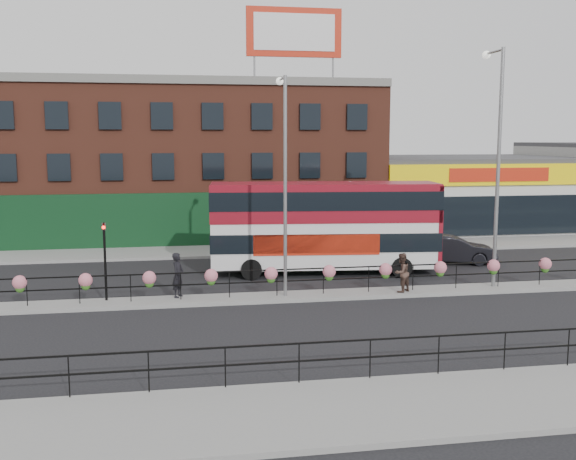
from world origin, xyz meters
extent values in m
plane|color=black|center=(0.00, 0.00, 0.00)|extent=(120.00, 120.00, 0.00)
cube|color=gray|center=(0.00, -12.00, 0.07)|extent=(60.00, 4.00, 0.15)
cube|color=gray|center=(0.00, 12.00, 0.07)|extent=(60.00, 4.00, 0.15)
cube|color=gray|center=(0.00, 0.00, 0.07)|extent=(60.00, 1.60, 0.15)
cube|color=gold|center=(0.00, -9.70, 0.01)|extent=(60.00, 0.10, 0.01)
cube|color=gold|center=(0.00, -9.88, 0.01)|extent=(60.00, 0.10, 0.01)
cube|color=brown|center=(-4.00, 20.00, 5.00)|extent=(25.00, 12.00, 10.00)
cube|color=#3F3F42|center=(-4.00, 20.00, 10.15)|extent=(25.00, 12.00, 0.30)
cube|color=black|center=(-4.00, 13.92, 1.70)|extent=(25.00, 0.25, 3.40)
cube|color=silver|center=(16.00, 20.00, 2.50)|extent=(15.00, 12.00, 5.00)
cube|color=#3F3F42|center=(16.00, 20.00, 5.15)|extent=(15.00, 12.00, 0.30)
cube|color=yellow|center=(16.00, 13.92, 4.30)|extent=(15.00, 0.25, 1.40)
cube|color=red|center=(16.00, 13.80, 4.30)|extent=(7.00, 0.10, 0.90)
cube|color=black|center=(16.00, 13.92, 1.60)|extent=(15.00, 0.25, 2.60)
cube|color=red|center=(2.50, 15.00, 13.20)|extent=(6.00, 0.25, 3.00)
cube|color=silver|center=(2.50, 14.86, 13.20)|extent=(5.10, 0.04, 2.25)
cylinder|color=gray|center=(0.00, 15.00, 11.00)|extent=(0.12, 0.12, 1.40)
cylinder|color=gray|center=(5.00, 15.00, 11.00)|extent=(0.12, 0.12, 1.40)
cube|color=black|center=(0.00, 0.00, 1.25)|extent=(30.00, 0.05, 0.05)
cube|color=black|center=(0.00, 0.00, 0.76)|extent=(30.00, 0.05, 0.05)
cylinder|color=black|center=(-11.00, 0.00, 0.70)|extent=(0.04, 0.04, 1.10)
cylinder|color=black|center=(-9.00, 0.00, 0.70)|extent=(0.04, 0.04, 1.10)
cylinder|color=black|center=(-7.00, 0.00, 0.70)|extent=(0.04, 0.04, 1.10)
cylinder|color=black|center=(-5.00, 0.00, 0.70)|extent=(0.04, 0.04, 1.10)
cylinder|color=black|center=(-3.00, 0.00, 0.70)|extent=(0.04, 0.04, 1.10)
cylinder|color=black|center=(-1.00, 0.00, 0.70)|extent=(0.04, 0.04, 1.10)
cylinder|color=black|center=(1.00, 0.00, 0.70)|extent=(0.04, 0.04, 1.10)
cylinder|color=black|center=(3.00, 0.00, 0.70)|extent=(0.04, 0.04, 1.10)
cylinder|color=black|center=(5.00, 0.00, 0.70)|extent=(0.04, 0.04, 1.10)
cylinder|color=black|center=(7.00, 0.00, 0.70)|extent=(0.04, 0.04, 1.10)
cylinder|color=black|center=(9.00, 0.00, 0.70)|extent=(0.04, 0.04, 1.10)
cylinder|color=black|center=(11.00, 0.00, 0.70)|extent=(0.04, 0.04, 1.10)
sphere|color=#CC6C7D|center=(-11.25, 0.00, 1.10)|extent=(0.56, 0.56, 0.56)
sphere|color=#326A1D|center=(-11.25, 0.00, 0.87)|extent=(0.36, 0.36, 0.36)
sphere|color=#CC6C7D|center=(-8.75, 0.00, 1.10)|extent=(0.56, 0.56, 0.56)
sphere|color=#326A1D|center=(-8.75, 0.00, 0.87)|extent=(0.36, 0.36, 0.36)
sphere|color=#CC6C7D|center=(-6.25, 0.00, 1.10)|extent=(0.56, 0.56, 0.56)
sphere|color=#326A1D|center=(-6.25, 0.00, 0.87)|extent=(0.36, 0.36, 0.36)
sphere|color=#CC6C7D|center=(-3.75, 0.00, 1.10)|extent=(0.56, 0.56, 0.56)
sphere|color=#326A1D|center=(-3.75, 0.00, 0.87)|extent=(0.36, 0.36, 0.36)
sphere|color=#CC6C7D|center=(-1.25, 0.00, 1.10)|extent=(0.56, 0.56, 0.56)
sphere|color=#326A1D|center=(-1.25, 0.00, 0.87)|extent=(0.36, 0.36, 0.36)
sphere|color=#CC6C7D|center=(1.25, 0.00, 1.10)|extent=(0.56, 0.56, 0.56)
sphere|color=#326A1D|center=(1.25, 0.00, 0.87)|extent=(0.36, 0.36, 0.36)
sphere|color=#CC6C7D|center=(3.75, 0.00, 1.10)|extent=(0.56, 0.56, 0.56)
sphere|color=#326A1D|center=(3.75, 0.00, 0.87)|extent=(0.36, 0.36, 0.36)
sphere|color=#CC6C7D|center=(6.25, 0.00, 1.10)|extent=(0.56, 0.56, 0.56)
sphere|color=#326A1D|center=(6.25, 0.00, 0.87)|extent=(0.36, 0.36, 0.36)
sphere|color=#CC6C7D|center=(8.75, 0.00, 1.10)|extent=(0.56, 0.56, 0.56)
sphere|color=#326A1D|center=(8.75, 0.00, 0.87)|extent=(0.36, 0.36, 0.36)
sphere|color=#CC6C7D|center=(11.25, 0.00, 1.10)|extent=(0.56, 0.56, 0.56)
sphere|color=#326A1D|center=(11.25, 0.00, 0.87)|extent=(0.36, 0.36, 0.36)
cube|color=black|center=(-2.00, -10.10, 1.25)|extent=(20.00, 0.05, 0.05)
cube|color=black|center=(-2.00, -10.10, 0.76)|extent=(20.00, 0.05, 0.05)
cylinder|color=black|center=(-8.00, -10.10, 0.70)|extent=(0.04, 0.04, 1.10)
cylinder|color=black|center=(-6.00, -10.10, 0.70)|extent=(0.04, 0.04, 1.10)
cylinder|color=black|center=(-4.00, -10.10, 0.70)|extent=(0.04, 0.04, 1.10)
cylinder|color=black|center=(-2.00, -10.10, 0.70)|extent=(0.04, 0.04, 1.10)
cylinder|color=black|center=(0.00, -10.10, 0.70)|extent=(0.04, 0.04, 1.10)
cylinder|color=black|center=(2.00, -10.10, 0.70)|extent=(0.04, 0.04, 1.10)
cylinder|color=black|center=(4.00, -10.10, 0.70)|extent=(0.04, 0.04, 1.10)
cylinder|color=black|center=(6.00, -10.10, 0.70)|extent=(0.04, 0.04, 1.10)
cube|color=silver|center=(2.14, 4.82, 2.42)|extent=(11.31, 3.68, 4.04)
cube|color=maroon|center=(2.14, 4.82, 3.58)|extent=(11.38, 3.75, 1.82)
cube|color=black|center=(2.14, 4.82, 1.72)|extent=(11.40, 3.77, 0.91)
cube|color=black|center=(2.14, 4.82, 3.74)|extent=(11.42, 3.79, 0.91)
cube|color=maroon|center=(2.14, 4.82, 4.47)|extent=(11.31, 3.68, 0.12)
cube|color=maroon|center=(7.61, 4.24, 2.42)|extent=(0.47, 2.59, 4.04)
cube|color=red|center=(1.50, 3.60, 1.67)|extent=(6.03, 0.68, 1.01)
cylinder|color=black|center=(-1.61, 3.95, 0.50)|extent=(1.04, 0.41, 1.01)
cylinder|color=black|center=(-1.34, 6.46, 0.50)|extent=(1.04, 0.41, 1.01)
cylinder|color=black|center=(5.62, 3.18, 0.50)|extent=(1.04, 0.41, 1.01)
cylinder|color=black|center=(5.89, 5.69, 0.50)|extent=(1.04, 0.41, 1.01)
imported|color=black|center=(9.55, 6.28, 0.75)|extent=(3.65, 5.27, 1.50)
imported|color=black|center=(-5.10, 0.45, 1.08)|extent=(1.01, 0.96, 1.86)
imported|color=#463229|center=(4.38, -0.27, 1.00)|extent=(1.41, 1.40, 1.69)
cylinder|color=gray|center=(-0.65, -0.06, 4.70)|extent=(0.15, 0.15, 9.09)
cylinder|color=gray|center=(-0.65, 0.62, 9.15)|extent=(0.09, 1.36, 0.09)
sphere|color=silver|center=(-0.65, 1.30, 9.11)|extent=(0.33, 0.33, 0.33)
cylinder|color=gray|center=(8.82, 0.10, 5.36)|extent=(0.17, 0.17, 10.42)
cylinder|color=gray|center=(8.82, 0.88, 10.47)|extent=(0.10, 1.56, 0.10)
sphere|color=silver|center=(8.82, 1.66, 10.42)|extent=(0.38, 0.38, 0.38)
cylinder|color=black|center=(-8.00, 0.40, 1.75)|extent=(0.10, 0.10, 3.20)
imported|color=black|center=(-8.00, 0.40, 3.35)|extent=(0.15, 0.18, 0.90)
sphere|color=#FF190C|center=(-8.00, 0.28, 3.17)|extent=(0.14, 0.14, 0.14)
camera|label=1|loc=(-5.34, -27.34, 6.79)|focal=42.00mm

